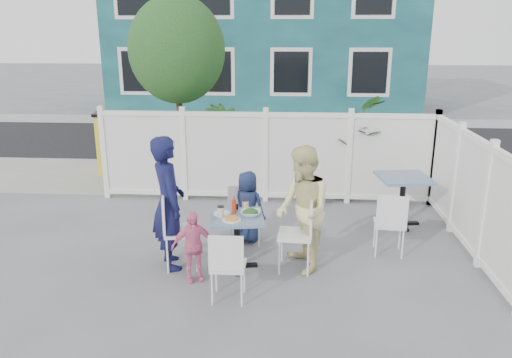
# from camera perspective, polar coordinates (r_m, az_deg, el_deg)

# --- Properties ---
(ground) EXTENTS (80.00, 80.00, 0.00)m
(ground) POSITION_cam_1_polar(r_m,az_deg,el_deg) (6.78, -0.87, -9.11)
(ground) COLOR slate
(near_sidewalk) EXTENTS (24.00, 2.60, 0.01)m
(near_sidewalk) POSITION_cam_1_polar(r_m,az_deg,el_deg) (10.33, 0.93, 0.09)
(near_sidewalk) COLOR gray
(near_sidewalk) RESTS_ON ground
(street) EXTENTS (24.00, 5.00, 0.01)m
(street) POSITION_cam_1_polar(r_m,az_deg,el_deg) (13.91, 1.77, 4.41)
(street) COLOR black
(street) RESTS_ON ground
(far_sidewalk) EXTENTS (24.00, 1.60, 0.01)m
(far_sidewalk) POSITION_cam_1_polar(r_m,az_deg,el_deg) (16.95, 2.20, 6.63)
(far_sidewalk) COLOR gray
(far_sidewalk) RESTS_ON ground
(building) EXTENTS (11.00, 6.00, 6.00)m
(building) POSITION_cam_1_polar(r_m,az_deg,el_deg) (20.11, 1.15, 16.79)
(building) COLOR #14454D
(building) RESTS_ON ground
(fence_back) EXTENTS (5.86, 0.08, 1.60)m
(fence_back) POSITION_cam_1_polar(r_m,az_deg,el_deg) (8.77, 1.10, 2.36)
(fence_back) COLOR white
(fence_back) RESTS_ON ground
(fence_right) EXTENTS (0.08, 3.66, 1.60)m
(fence_right) POSITION_cam_1_polar(r_m,az_deg,el_deg) (7.45, 23.21, -1.63)
(fence_right) COLOR white
(fence_right) RESTS_ON ground
(tree) EXTENTS (1.80, 1.62, 3.59)m
(tree) POSITION_cam_1_polar(r_m,az_deg,el_deg) (9.63, -9.03, 14.33)
(tree) COLOR #382316
(tree) RESTS_ON ground
(utility_cabinet) EXTENTS (0.74, 0.58, 1.25)m
(utility_cabinet) POSITION_cam_1_polar(r_m,az_deg,el_deg) (10.99, -15.84, 3.83)
(utility_cabinet) COLOR yellow
(utility_cabinet) RESTS_ON ground
(potted_shrub_a) EXTENTS (1.26, 1.26, 1.61)m
(potted_shrub_a) POSITION_cam_1_polar(r_m,az_deg,el_deg) (9.51, -3.62, 3.59)
(potted_shrub_a) COLOR #173D19
(potted_shrub_a) RESTS_ON ground
(potted_shrub_b) EXTENTS (1.56, 1.74, 1.76)m
(potted_shrub_b) POSITION_cam_1_polar(r_m,az_deg,el_deg) (9.37, 9.91, 3.66)
(potted_shrub_b) COLOR #173D19
(potted_shrub_b) RESTS_ON ground
(main_table) EXTENTS (0.76, 0.76, 0.70)m
(main_table) POSITION_cam_1_polar(r_m,az_deg,el_deg) (6.35, -2.20, -5.61)
(main_table) COLOR #436077
(main_table) RESTS_ON ground
(spare_table) EXTENTS (0.85, 0.85, 0.79)m
(spare_table) POSITION_cam_1_polar(r_m,az_deg,el_deg) (8.03, 16.46, -0.94)
(spare_table) COLOR #436077
(spare_table) RESTS_ON ground
(chair_left) EXTENTS (0.52, 0.53, 1.00)m
(chair_left) POSITION_cam_1_polar(r_m,az_deg,el_deg) (6.45, -9.29, -5.13)
(chair_left) COLOR white
(chair_left) RESTS_ON ground
(chair_right) EXTENTS (0.45, 0.47, 0.97)m
(chair_right) POSITION_cam_1_polar(r_m,az_deg,el_deg) (6.31, 5.27, -5.61)
(chair_right) COLOR white
(chair_right) RESTS_ON ground
(chair_back) EXTENTS (0.49, 0.49, 0.84)m
(chair_back) POSITION_cam_1_polar(r_m,az_deg,el_deg) (7.11, -1.50, -3.60)
(chair_back) COLOR white
(chair_back) RESTS_ON ground
(chair_near) EXTENTS (0.38, 0.37, 0.85)m
(chair_near) POSITION_cam_1_polar(r_m,az_deg,el_deg) (5.58, -3.30, -9.46)
(chair_near) COLOR white
(chair_near) RESTS_ON ground
(chair_spare) EXTENTS (0.43, 0.42, 0.88)m
(chair_spare) POSITION_cam_1_polar(r_m,az_deg,el_deg) (6.92, 15.12, -4.55)
(chair_spare) COLOR white
(chair_spare) RESTS_ON ground
(man) EXTENTS (0.64, 0.74, 1.72)m
(man) POSITION_cam_1_polar(r_m,az_deg,el_deg) (6.38, -9.99, -2.70)
(man) COLOR #12143D
(man) RESTS_ON ground
(woman) EXTENTS (0.81, 0.92, 1.61)m
(woman) POSITION_cam_1_polar(r_m,az_deg,el_deg) (6.23, 5.35, -3.54)
(woman) COLOR #E0D156
(woman) RESTS_ON ground
(boy) EXTENTS (0.59, 0.49, 1.04)m
(boy) POSITION_cam_1_polar(r_m,az_deg,el_deg) (7.15, -0.97, -3.17)
(boy) COLOR #192449
(boy) RESTS_ON ground
(toddler) EXTENTS (0.57, 0.40, 0.89)m
(toddler) POSITION_cam_1_polar(r_m,az_deg,el_deg) (6.12, -7.24, -7.63)
(toddler) COLOR pink
(toddler) RESTS_ON ground
(plate_main) EXTENTS (0.23, 0.23, 0.01)m
(plate_main) POSITION_cam_1_polar(r_m,az_deg,el_deg) (6.16, -2.80, -4.68)
(plate_main) COLOR white
(plate_main) RESTS_ON main_table
(plate_side) EXTENTS (0.22, 0.22, 0.01)m
(plate_side) POSITION_cam_1_polar(r_m,az_deg,el_deg) (6.38, -3.90, -3.92)
(plate_side) COLOR white
(plate_side) RESTS_ON main_table
(salad_bowl) EXTENTS (0.25, 0.25, 0.06)m
(salad_bowl) POSITION_cam_1_polar(r_m,az_deg,el_deg) (6.29, -0.63, -3.94)
(salad_bowl) COLOR white
(salad_bowl) RESTS_ON main_table
(coffee_cup_a) EXTENTS (0.09, 0.09, 0.13)m
(coffee_cup_a) POSITION_cam_1_polar(r_m,az_deg,el_deg) (6.26, -4.05, -3.77)
(coffee_cup_a) COLOR beige
(coffee_cup_a) RESTS_ON main_table
(coffee_cup_b) EXTENTS (0.09, 0.09, 0.13)m
(coffee_cup_b) POSITION_cam_1_polar(r_m,az_deg,el_deg) (6.47, -1.23, -3.03)
(coffee_cup_b) COLOR beige
(coffee_cup_b) RESTS_ON main_table
(ketchup_bottle) EXTENTS (0.06, 0.06, 0.19)m
(ketchup_bottle) POSITION_cam_1_polar(r_m,az_deg,el_deg) (6.34, -2.54, -3.19)
(ketchup_bottle) COLOR #B62A18
(ketchup_bottle) RESTS_ON main_table
(salt_shaker) EXTENTS (0.03, 0.03, 0.07)m
(salt_shaker) POSITION_cam_1_polar(r_m,az_deg,el_deg) (6.48, -2.53, -3.28)
(salt_shaker) COLOR white
(salt_shaker) RESTS_ON main_table
(pepper_shaker) EXTENTS (0.03, 0.03, 0.07)m
(pepper_shaker) POSITION_cam_1_polar(r_m,az_deg,el_deg) (6.52, -2.17, -3.17)
(pepper_shaker) COLOR black
(pepper_shaker) RESTS_ON main_table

